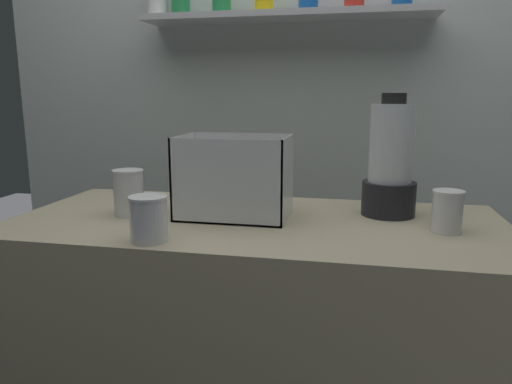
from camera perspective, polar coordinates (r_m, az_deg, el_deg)
counter at (r=1.55m, az=0.00°, el=-19.63°), size 1.40×0.64×0.90m
back_wall_unit at (r=2.08m, az=4.29°, el=11.87°), size 2.60×0.24×2.50m
carrot_display_bin at (r=1.39m, az=-2.46°, el=0.06°), size 0.32×0.21×0.24m
blender_pitcher at (r=1.45m, az=15.76°, el=3.11°), size 0.16×0.16×0.36m
juice_cup_beet_far_left at (r=1.45m, az=-14.98°, el=-0.26°), size 0.09×0.09×0.14m
juice_cup_beet_left at (r=1.18m, az=-12.70°, el=-3.48°), size 0.09×0.09×0.11m
juice_cup_pomegranate_middle at (r=1.33m, az=21.87°, el=-2.49°), size 0.08×0.08×0.11m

